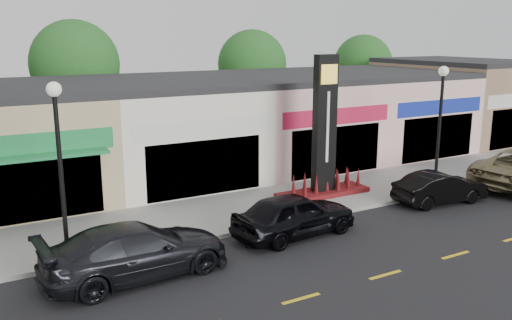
# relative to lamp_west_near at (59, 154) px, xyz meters

# --- Properties ---
(ground) EXTENTS (120.00, 120.00, 0.00)m
(ground) POSITION_rel_lamp_west_near_xyz_m (8.00, -2.50, -3.48)
(ground) COLOR black
(ground) RESTS_ON ground
(sidewalk) EXTENTS (52.00, 4.30, 0.15)m
(sidewalk) POSITION_rel_lamp_west_near_xyz_m (8.00, 1.85, -3.40)
(sidewalk) COLOR gray
(sidewalk) RESTS_ON ground
(curb) EXTENTS (52.00, 0.20, 0.15)m
(curb) POSITION_rel_lamp_west_near_xyz_m (8.00, -0.40, -3.40)
(curb) COLOR gray
(curb) RESTS_ON ground
(shop_beige) EXTENTS (7.00, 10.85, 4.80)m
(shop_beige) POSITION_rel_lamp_west_near_xyz_m (-0.50, 8.96, -1.08)
(shop_beige) COLOR tan
(shop_beige) RESTS_ON ground
(shop_cream) EXTENTS (7.00, 10.01, 4.80)m
(shop_cream) POSITION_rel_lamp_west_near_xyz_m (6.50, 8.97, -1.08)
(shop_cream) COLOR silver
(shop_cream) RESTS_ON ground
(shop_pink_w) EXTENTS (7.00, 10.01, 4.80)m
(shop_pink_w) POSITION_rel_lamp_west_near_xyz_m (13.50, 8.97, -1.08)
(shop_pink_w) COLOR beige
(shop_pink_w) RESTS_ON ground
(shop_pink_e) EXTENTS (7.00, 10.01, 4.80)m
(shop_pink_e) POSITION_rel_lamp_west_near_xyz_m (20.50, 8.97, -1.08)
(shop_pink_e) COLOR beige
(shop_pink_e) RESTS_ON ground
(shop_tan) EXTENTS (7.00, 10.01, 5.30)m
(shop_tan) POSITION_rel_lamp_west_near_xyz_m (27.50, 8.98, -0.83)
(shop_tan) COLOR #7E6049
(shop_tan) RESTS_ON ground
(tree_rear_west) EXTENTS (5.20, 5.20, 7.83)m
(tree_rear_west) POSITION_rel_lamp_west_near_xyz_m (4.00, 17.00, 1.74)
(tree_rear_west) COLOR #382619
(tree_rear_west) RESTS_ON ground
(tree_rear_mid) EXTENTS (4.80, 4.80, 7.29)m
(tree_rear_mid) POSITION_rel_lamp_west_near_xyz_m (16.00, 17.00, 1.41)
(tree_rear_mid) COLOR #382619
(tree_rear_mid) RESTS_ON ground
(tree_rear_east) EXTENTS (4.60, 4.60, 6.94)m
(tree_rear_east) POSITION_rel_lamp_west_near_xyz_m (26.00, 17.00, 1.15)
(tree_rear_east) COLOR #382619
(tree_rear_east) RESTS_ON ground
(lamp_west_near) EXTENTS (0.44, 0.44, 5.47)m
(lamp_west_near) POSITION_rel_lamp_west_near_xyz_m (0.00, 0.00, 0.00)
(lamp_west_near) COLOR black
(lamp_west_near) RESTS_ON sidewalk
(lamp_east_near) EXTENTS (0.44, 0.44, 5.47)m
(lamp_east_near) POSITION_rel_lamp_west_near_xyz_m (16.00, 0.00, 0.00)
(lamp_east_near) COLOR black
(lamp_east_near) RESTS_ON sidewalk
(pylon_sign) EXTENTS (4.20, 1.30, 6.00)m
(pylon_sign) POSITION_rel_lamp_west_near_xyz_m (11.00, 1.70, -1.20)
(pylon_sign) COLOR #5B130F
(pylon_sign) RESTS_ON sidewalk
(car_dark_sedan) EXTENTS (2.60, 5.65, 1.60)m
(car_dark_sedan) POSITION_rel_lamp_west_near_xyz_m (1.59, -1.97, -2.68)
(car_dark_sedan) COLOR black
(car_dark_sedan) RESTS_ON ground
(car_black_sedan) EXTENTS (2.25, 4.75, 1.57)m
(car_black_sedan) POSITION_rel_lamp_west_near_xyz_m (7.42, -1.48, -2.69)
(car_black_sedan) COLOR black
(car_black_sedan) RESTS_ON ground
(car_black_conv) EXTENTS (1.82, 4.18, 1.34)m
(car_black_conv) POSITION_rel_lamp_west_near_xyz_m (14.84, -1.32, -2.81)
(car_black_conv) COLOR black
(car_black_conv) RESTS_ON ground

